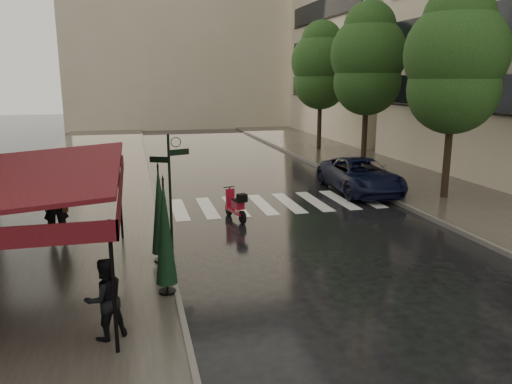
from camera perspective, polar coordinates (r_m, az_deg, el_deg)
name	(u,v)px	position (r m, az deg, el deg)	size (l,w,h in m)	color
ground	(229,266)	(12.88, -3.13, -8.50)	(120.00, 120.00, 0.00)	black
sidewalk_near	(84,181)	(24.35, -19.07, 1.19)	(6.00, 60.00, 0.12)	#38332D
sidewalk_far	(376,168)	(27.25, 13.52, 2.73)	(5.50, 60.00, 0.12)	#38332D
curb_near	(151,178)	(24.25, -11.88, 1.62)	(0.12, 60.00, 0.16)	#595651
curb_far	(326,170)	(26.09, 8.05, 2.55)	(0.12, 60.00, 0.16)	#595651
crosswalk	(276,204)	(19.11, 2.24, -1.32)	(7.85, 3.20, 0.01)	silver
awning	(3,176)	(11.78, -26.90, 1.59)	(5.00, 7.00, 2.78)	#3F0B09
signpost	(170,176)	(15.10, -9.82, 1.77)	(1.17, 0.29, 3.10)	black
haussmann_far	(371,19)	(42.42, 13.04, 18.72)	(8.00, 16.00, 18.50)	#B7AD8C
backdrop_building	(183,21)	(50.35, -8.36, 18.79)	(22.00, 6.00, 20.00)	#B7AD8C
tree_near	(455,61)	(20.54, 21.83, 13.74)	(3.80, 3.80, 7.99)	black
tree_mid	(368,60)	(26.53, 12.68, 14.52)	(3.80, 3.80, 8.34)	black
tree_far	(321,66)	(33.02, 7.44, 14.09)	(3.80, 3.80, 8.16)	black
pedestrian_with_umbrella	(54,181)	(15.37, -22.12, 1.22)	(1.22, 1.24, 2.59)	black
pedestrian_terrace	(105,299)	(9.42, -16.89, -11.61)	(0.73, 0.57, 1.50)	black
scooter	(236,206)	(16.83, -2.30, -1.61)	(0.61, 1.57, 1.04)	black
parked_car	(360,176)	(21.40, 11.84, 1.85)	(2.33, 5.05, 1.40)	black
parasol_front	(165,232)	(10.79, -10.37, -4.53)	(0.46, 0.46, 2.57)	black
parasol_back	(160,210)	(12.72, -10.96, -2.02)	(0.47, 0.47, 2.51)	black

